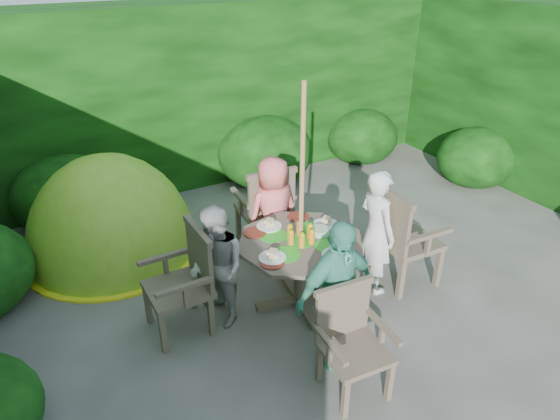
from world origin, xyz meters
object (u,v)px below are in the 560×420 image
child_right (376,232)px  dome_tent (116,250)px  parasol_pole (301,204)px  child_left (217,267)px  patio_table (301,251)px  child_front (336,295)px  garden_chair_back (266,207)px  garden_chair_right (401,236)px  garden_chair_left (185,280)px  garden_chair_front (351,340)px  child_back (274,211)px

child_right → dome_tent: (-2.18, 1.99, -0.65)m
parasol_pole → child_left: (-0.79, 0.13, -0.51)m
patio_table → parasol_pole: bearing=-176.8°
child_front → parasol_pole: bearing=75.6°
garden_chair_back → child_right: 1.35m
garden_chair_right → parasol_pole: bearing=82.1°
patio_table → garden_chair_left: size_ratio=1.47×
garden_chair_back → child_right: size_ratio=0.76×
patio_table → garden_chair_back: size_ratio=1.42×
patio_table → dome_tent: dome_tent is taller
garden_chair_back → garden_chair_front: 2.20m
garden_chair_right → child_right: (-0.28, 0.06, 0.10)m
child_front → child_left: bearing=120.6°
parasol_pole → garden_chair_right: (1.07, -0.19, -0.55)m
child_right → garden_chair_back: bearing=26.7°
garden_chair_left → child_left: size_ratio=0.81×
parasol_pole → dome_tent: 2.57m
garden_chair_front → dome_tent: 3.22m
garden_chair_left → child_back: size_ratio=0.78×
child_left → child_right: bearing=75.5°
child_right → child_front: (-0.92, -0.65, 0.01)m
patio_table → parasol_pole: (-0.00, -0.00, 0.50)m
child_left → child_front: 1.13m
patio_table → garden_chair_left: 1.10m
child_front → garden_chair_right: bearing=21.6°
garden_chair_front → garden_chair_right: bearing=39.0°
garden_chair_right → child_right: child_right is taller
patio_table → dome_tent: (-1.40, 1.86, -0.60)m
garden_chair_right → garden_chair_back: garden_chair_right is taller
garden_chair_back → child_left: (-0.98, -0.94, 0.06)m
child_back → garden_chair_right: bearing=127.6°
parasol_pole → garden_chair_right: 1.22m
child_left → garden_chair_back: bearing=129.0°
garden_chair_right → garden_chair_left: garden_chair_right is taller
child_front → dome_tent: size_ratio=0.58×
garden_chair_right → child_front: (-1.21, -0.59, 0.11)m
garden_chair_back → child_back: (-0.06, -0.29, 0.09)m
patio_table → child_left: (-0.79, 0.13, -0.01)m
garden_chair_right → dome_tent: dome_tent is taller
garden_chair_left → child_back: child_back is taller
patio_table → garden_chair_right: (1.07, -0.19, -0.05)m
garden_chair_front → child_right: (0.98, 0.95, 0.19)m
child_right → garden_chair_left: bearing=80.3°
child_left → dome_tent: bearing=-165.5°
patio_table → garden_chair_front: size_ratio=1.65×
parasol_pole → child_left: bearing=170.4°
garden_chair_left → garden_chair_back: garden_chair_back is taller
patio_table → child_left: 0.80m
dome_tent → child_right: bearing=-44.5°
garden_chair_back → child_right: child_right is taller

